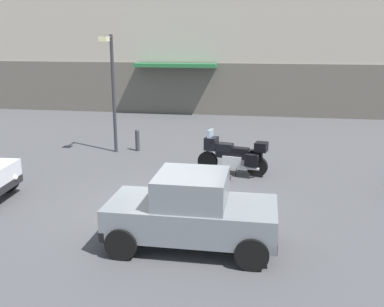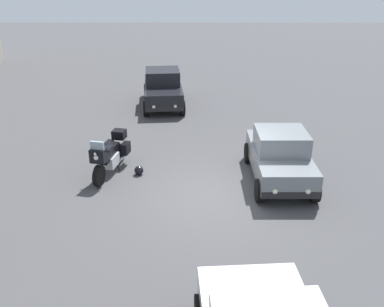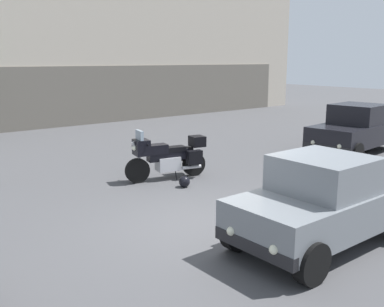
% 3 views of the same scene
% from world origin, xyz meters
% --- Properties ---
extents(ground_plane, '(80.00, 80.00, 0.00)m').
position_xyz_m(ground_plane, '(0.00, 0.00, 0.00)').
color(ground_plane, '#424244').
extents(motorcycle, '(2.24, 0.99, 1.36)m').
position_xyz_m(motorcycle, '(1.37, 3.22, 0.62)').
color(motorcycle, black).
rests_on(motorcycle, ground).
extents(helmet, '(0.28, 0.28, 0.28)m').
position_xyz_m(helmet, '(1.23, 2.33, 0.14)').
color(helmet, black).
rests_on(helmet, ground).
extents(car_compact_side, '(3.48, 1.71, 1.56)m').
position_xyz_m(car_compact_side, '(0.91, -1.89, 0.77)').
color(car_compact_side, slate).
rests_on(car_compact_side, ground).
extents(streetlamp_curbside, '(0.28, 0.94, 4.26)m').
position_xyz_m(streetlamp_curbside, '(-3.18, 5.10, 2.63)').
color(streetlamp_curbside, '#2D2D33').
rests_on(streetlamp_curbside, ground).
extents(bollard_curbside, '(0.16, 0.16, 0.83)m').
position_xyz_m(bollard_curbside, '(-2.42, 5.52, 0.44)').
color(bollard_curbside, '#333338').
rests_on(bollard_curbside, ground).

